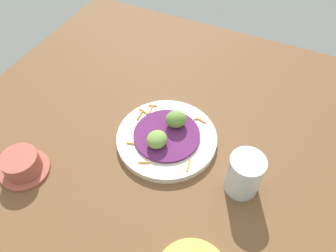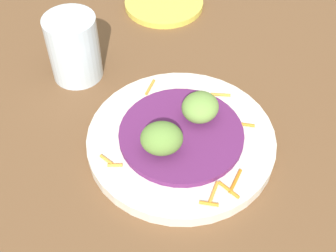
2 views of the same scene
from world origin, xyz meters
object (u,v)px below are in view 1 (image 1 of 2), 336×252
object	(u,v)px
terracotta_bowl	(22,165)
guac_scoop_center	(176,119)
water_glass	(244,174)
guac_scoop_left	(157,139)
main_plate	(167,138)

from	to	relation	value
terracotta_bowl	guac_scoop_center	bearing A→B (deg)	-46.10
terracotta_bowl	water_glass	bearing A→B (deg)	-69.58
guac_scoop_center	terracotta_bowl	size ratio (longest dim) A/B	0.47
guac_scoop_left	terracotta_bowl	size ratio (longest dim) A/B	0.45
guac_scoop_center	main_plate	bearing A→B (deg)	167.81
guac_scoop_center	guac_scoop_left	bearing A→B (deg)	167.81
guac_scoop_center	terracotta_bowl	distance (cm)	37.46
main_plate	guac_scoop_center	bearing A→B (deg)	-12.19
guac_scoop_left	guac_scoop_center	distance (cm)	7.63
terracotta_bowl	water_glass	xyz separation A→B (cm)	(17.42, -46.80, 2.64)
guac_scoop_left	terracotta_bowl	bearing A→B (deg)	126.11
guac_scoop_left	water_glass	xyz separation A→B (cm)	(-1.05, -21.46, 0.79)
water_glass	main_plate	bearing A→B (deg)	76.98
guac_scoop_center	water_glass	size ratio (longest dim) A/B	0.52
guac_scoop_center	water_glass	distance (cm)	21.60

